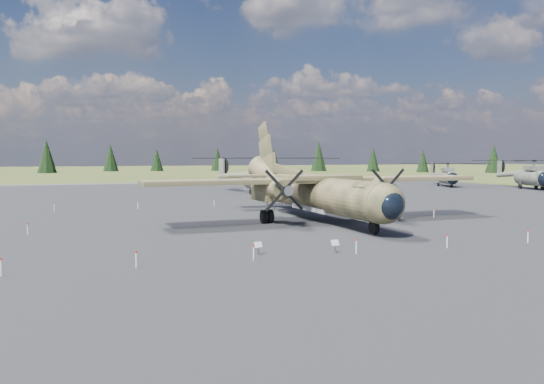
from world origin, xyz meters
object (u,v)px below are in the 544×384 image
object	(u,v)px
helicopter_mid	(447,170)
helicopter_far	(532,168)
helicopter_near	(265,168)
transport_plane	(314,188)

from	to	relation	value
helicopter_mid	helicopter_far	world-z (taller)	helicopter_far
helicopter_near	helicopter_mid	world-z (taller)	helicopter_near
helicopter_mid	helicopter_far	distance (m)	13.71
helicopter_near	helicopter_mid	distance (m)	37.61
helicopter_near	helicopter_far	distance (m)	45.13
transport_plane	helicopter_near	distance (m)	29.52
transport_plane	helicopter_far	bearing A→B (deg)	25.41
transport_plane	helicopter_far	size ratio (longest dim) A/B	1.23
helicopter_near	helicopter_far	xyz separation A→B (m)	(45.09, -1.77, -0.34)
transport_plane	helicopter_mid	bearing A→B (deg)	39.34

